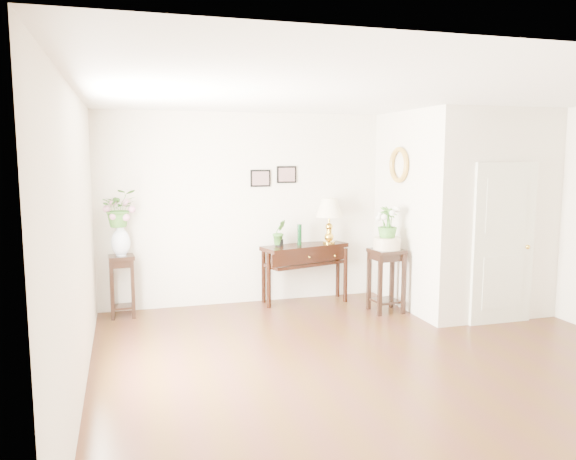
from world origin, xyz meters
name	(u,v)px	position (x,y,z in m)	size (l,w,h in m)	color
floor	(379,359)	(0.00, 0.00, 0.00)	(6.00, 5.50, 0.02)	#482C12
ceiling	(385,95)	(0.00, 0.00, 2.80)	(6.00, 5.50, 0.02)	white
wall_back	(302,208)	(0.00, 2.75, 1.40)	(6.00, 0.02, 2.80)	silver
wall_left	(78,244)	(-3.00, 0.00, 1.40)	(0.02, 5.50, 2.80)	silver
partition	(460,210)	(2.10, 1.77, 1.40)	(1.80, 1.95, 2.80)	silver
door	(503,244)	(2.10, 0.78, 1.05)	(0.90, 0.05, 2.10)	beige
art_print_left	(260,178)	(-0.65, 2.73, 1.85)	(0.30, 0.02, 0.25)	black
art_print_right	(287,175)	(-0.25, 2.73, 1.90)	(0.30, 0.02, 0.25)	black
wall_ornament	(399,165)	(1.16, 1.90, 2.05)	(0.51, 0.51, 0.07)	#AF8F30
console_table	(305,273)	(-0.04, 2.50, 0.43)	(1.30, 0.43, 0.87)	black
table_lamp	(329,220)	(0.34, 2.50, 1.22)	(0.39, 0.39, 0.69)	gold
green_vase	(299,234)	(-0.12, 2.50, 1.04)	(0.06, 0.06, 0.31)	black
potted_plant	(279,234)	(-0.43, 2.50, 1.05)	(0.20, 0.16, 0.37)	#3B7528
plant_stand_a	(122,286)	(-2.65, 2.46, 0.42)	(0.33, 0.33, 0.85)	black
porcelain_vase	(120,239)	(-2.65, 2.46, 1.07)	(0.25, 0.25, 0.44)	white
lily_arrangement	(119,207)	(-2.65, 2.46, 1.50)	(0.46, 0.40, 0.51)	#3B7528
plant_stand_b	(386,281)	(0.90, 1.69, 0.44)	(0.42, 0.42, 0.89)	black
ceramic_bowl	(387,244)	(0.90, 1.69, 0.97)	(0.37, 0.37, 0.17)	beige
narcissus	(387,224)	(0.90, 1.69, 1.25)	(0.26, 0.26, 0.47)	#3B7528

